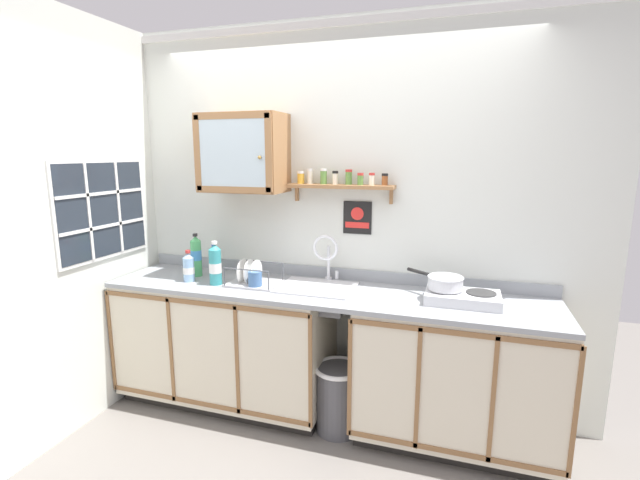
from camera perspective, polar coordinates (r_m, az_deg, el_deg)
The scene contains 21 objects.
floor at distance 3.06m, azimuth -1.88°, elevation -24.64°, with size 5.95×5.95×0.00m, color slate.
back_wall at distance 3.12m, azimuth 1.90°, elevation 2.80°, with size 3.55×0.07×2.65m.
side_wall_left at distance 3.14m, azimuth -30.83°, elevation 1.13°, with size 0.05×3.41×2.65m, color silver.
lower_cabinet_run at distance 3.36m, azimuth -11.88°, elevation -12.72°, with size 1.51×0.60×0.88m.
lower_cabinet_run_right at distance 2.97m, azimuth 16.91°, elevation -16.25°, with size 1.21×0.60×0.88m.
countertop at distance 2.92m, azimuth 0.10°, elevation -6.66°, with size 2.91×0.62×0.03m, color gray.
backsplash at distance 3.17m, azimuth 1.68°, elevation -4.21°, with size 2.91×0.02×0.08m, color gray.
sink at distance 2.97m, azimuth -0.30°, elevation -6.38°, with size 0.49×0.42×0.47m.
hot_plate_stove at distance 2.79m, azimuth 17.76°, elevation -7.01°, with size 0.43×0.27×0.07m.
saucepan at distance 2.79m, azimuth 15.65°, elevation -5.20°, with size 0.36×0.29×0.08m.
bottle_opaque_white_0 at distance 3.30m, azimuth -13.37°, elevation -2.63°, with size 0.07×0.07×0.24m.
bottle_detergent_teal_1 at distance 3.08m, azimuth -13.24°, elevation -3.12°, with size 0.08×0.08×0.30m.
bottle_water_blue_2 at distance 3.21m, azimuth -16.44°, elevation -3.40°, with size 0.08×0.08×0.22m.
bottle_soda_green_3 at distance 3.33m, azimuth -15.55°, elevation -1.96°, with size 0.08×0.08×0.31m.
dish_rack at distance 3.06m, azimuth -8.60°, elevation -4.89°, with size 0.35×0.26×0.17m.
mug at distance 2.98m, azimuth -8.32°, elevation -4.99°, with size 0.12×0.10×0.11m.
wall_cabinet at distance 3.14m, azimuth -9.80°, elevation 10.88°, with size 0.58×0.34×0.53m.
spice_shelf at distance 2.99m, azimuth 2.51°, elevation 7.20°, with size 0.72×0.14×0.23m.
warning_sign at distance 3.05m, azimuth 4.80°, elevation 2.84°, with size 0.20×0.01×0.22m.
window at distance 3.36m, azimuth -26.02°, elevation 3.50°, with size 0.03×0.80×0.67m.
trash_bin at distance 3.06m, azimuth 2.33°, elevation -19.38°, with size 0.32×0.32×0.45m.
Camera 1 is at (0.85, -2.34, 1.78)m, focal length 25.03 mm.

